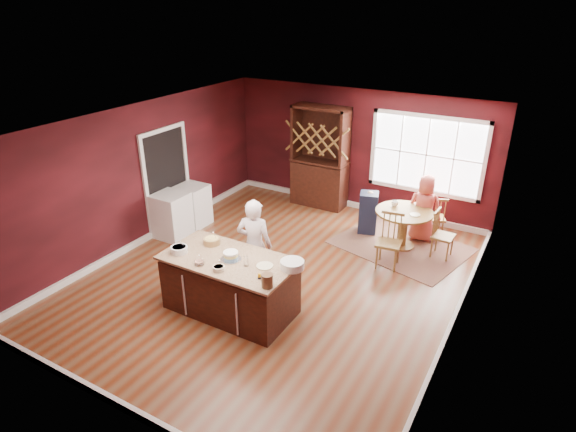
{
  "coord_description": "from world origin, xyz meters",
  "views": [
    {
      "loc": [
        3.74,
        -6.16,
        4.48
      ],
      "look_at": [
        0.04,
        0.3,
        1.05
      ],
      "focal_mm": 30.0,
      "sensor_mm": 36.0,
      "label": 1
    }
  ],
  "objects_px": {
    "chair_east": "(444,234)",
    "toddler": "(374,195)",
    "chair_north": "(435,216)",
    "dryer": "(193,205)",
    "seated_woman": "(424,208)",
    "baker": "(254,245)",
    "dining_table": "(403,221)",
    "high_chair": "(368,212)",
    "chair_south": "(389,241)",
    "hutch": "(320,157)",
    "kitchen_island": "(230,286)",
    "layer_cake": "(231,256)",
    "washer": "(172,215)"
  },
  "relations": [
    {
      "from": "chair_east",
      "to": "chair_north",
      "type": "xyz_separation_m",
      "value": [
        -0.35,
        0.76,
        -0.01
      ]
    },
    {
      "from": "dryer",
      "to": "baker",
      "type": "bearing_deg",
      "value": -29.26
    },
    {
      "from": "seated_woman",
      "to": "toddler",
      "type": "xyz_separation_m",
      "value": [
        -1.0,
        -0.14,
        0.13
      ]
    },
    {
      "from": "dining_table",
      "to": "chair_north",
      "type": "distance_m",
      "value": 0.86
    },
    {
      "from": "chair_east",
      "to": "washer",
      "type": "distance_m",
      "value": 5.28
    },
    {
      "from": "layer_cake",
      "to": "chair_east",
      "type": "relative_size",
      "value": 0.34
    },
    {
      "from": "high_chair",
      "to": "hutch",
      "type": "distance_m",
      "value": 1.85
    },
    {
      "from": "seated_woman",
      "to": "baker",
      "type": "bearing_deg",
      "value": 51.49
    },
    {
      "from": "kitchen_island",
      "to": "hutch",
      "type": "relative_size",
      "value": 0.88
    },
    {
      "from": "baker",
      "to": "chair_north",
      "type": "bearing_deg",
      "value": -137.3
    },
    {
      "from": "chair_east",
      "to": "toddler",
      "type": "distance_m",
      "value": 1.61
    },
    {
      "from": "chair_east",
      "to": "toddler",
      "type": "bearing_deg",
      "value": 79.51
    },
    {
      "from": "seated_woman",
      "to": "dryer",
      "type": "relative_size",
      "value": 1.55
    },
    {
      "from": "chair_east",
      "to": "chair_north",
      "type": "height_order",
      "value": "chair_east"
    },
    {
      "from": "high_chair",
      "to": "dryer",
      "type": "xyz_separation_m",
      "value": [
        -3.35,
        -1.5,
        -0.01
      ]
    },
    {
      "from": "chair_east",
      "to": "hutch",
      "type": "height_order",
      "value": "hutch"
    },
    {
      "from": "dining_table",
      "to": "high_chair",
      "type": "xyz_separation_m",
      "value": [
        -0.81,
        0.26,
        -0.08
      ]
    },
    {
      "from": "chair_east",
      "to": "dryer",
      "type": "height_order",
      "value": "chair_east"
    },
    {
      "from": "chair_east",
      "to": "seated_woman",
      "type": "distance_m",
      "value": 0.77
    },
    {
      "from": "chair_east",
      "to": "baker",
      "type": "bearing_deg",
      "value": 140.38
    },
    {
      "from": "kitchen_island",
      "to": "chair_north",
      "type": "bearing_deg",
      "value": 63.21
    },
    {
      "from": "baker",
      "to": "chair_south",
      "type": "xyz_separation_m",
      "value": [
        1.67,
        1.77,
        -0.29
      ]
    },
    {
      "from": "dryer",
      "to": "layer_cake",
      "type": "bearing_deg",
      "value": -39.61
    },
    {
      "from": "chair_south",
      "to": "kitchen_island",
      "type": "bearing_deg",
      "value": -131.78
    },
    {
      "from": "seated_woman",
      "to": "washer",
      "type": "height_order",
      "value": "seated_woman"
    },
    {
      "from": "dining_table",
      "to": "washer",
      "type": "bearing_deg",
      "value": -155.74
    },
    {
      "from": "seated_woman",
      "to": "dryer",
      "type": "bearing_deg",
      "value": 14.26
    },
    {
      "from": "chair_east",
      "to": "seated_woman",
      "type": "xyz_separation_m",
      "value": [
        -0.53,
        0.52,
        0.21
      ]
    },
    {
      "from": "seated_woman",
      "to": "hutch",
      "type": "relative_size",
      "value": 0.59
    },
    {
      "from": "high_chair",
      "to": "dryer",
      "type": "distance_m",
      "value": 3.68
    },
    {
      "from": "hutch",
      "to": "seated_woman",
      "type": "bearing_deg",
      "value": -12.44
    },
    {
      "from": "kitchen_island",
      "to": "washer",
      "type": "relative_size",
      "value": 2.21
    },
    {
      "from": "chair_east",
      "to": "hutch",
      "type": "distance_m",
      "value": 3.36
    },
    {
      "from": "kitchen_island",
      "to": "chair_north",
      "type": "height_order",
      "value": "kitchen_island"
    },
    {
      "from": "dining_table",
      "to": "high_chair",
      "type": "height_order",
      "value": "high_chair"
    },
    {
      "from": "chair_east",
      "to": "seated_woman",
      "type": "relative_size",
      "value": 0.68
    },
    {
      "from": "seated_woman",
      "to": "dryer",
      "type": "distance_m",
      "value": 4.75
    },
    {
      "from": "baker",
      "to": "seated_woman",
      "type": "height_order",
      "value": "baker"
    },
    {
      "from": "chair_south",
      "to": "dryer",
      "type": "bearing_deg",
      "value": 176.92
    },
    {
      "from": "toddler",
      "to": "baker",
      "type": "bearing_deg",
      "value": -106.94
    },
    {
      "from": "baker",
      "to": "chair_south",
      "type": "bearing_deg",
      "value": -149.03
    },
    {
      "from": "chair_south",
      "to": "washer",
      "type": "xyz_separation_m",
      "value": [
        -4.18,
        -1.01,
        -0.05
      ]
    },
    {
      "from": "layer_cake",
      "to": "high_chair",
      "type": "xyz_separation_m",
      "value": [
        0.78,
        3.63,
        -0.53
      ]
    },
    {
      "from": "seated_woman",
      "to": "chair_south",
      "type": "bearing_deg",
      "value": 73.05
    },
    {
      "from": "layer_cake",
      "to": "seated_woman",
      "type": "bearing_deg",
      "value": 64.46
    },
    {
      "from": "kitchen_island",
      "to": "chair_east",
      "type": "distance_m",
      "value": 4.12
    },
    {
      "from": "seated_woman",
      "to": "kitchen_island",
      "type": "bearing_deg",
      "value": 56.68
    },
    {
      "from": "baker",
      "to": "washer",
      "type": "relative_size",
      "value": 1.75
    },
    {
      "from": "kitchen_island",
      "to": "layer_cake",
      "type": "xyz_separation_m",
      "value": [
        0.05,
        -0.01,
        0.54
      ]
    },
    {
      "from": "dining_table",
      "to": "layer_cake",
      "type": "distance_m",
      "value": 3.75
    }
  ]
}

